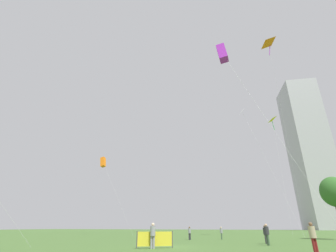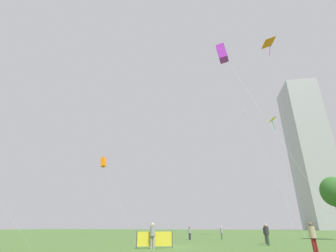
# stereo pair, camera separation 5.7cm
# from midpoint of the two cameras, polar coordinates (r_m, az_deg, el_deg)

# --- Properties ---
(ground) EXTENTS (280.00, 280.00, 0.00)m
(ground) POSITION_cam_midpoint_polar(r_m,az_deg,el_deg) (22.61, -0.45, -26.74)
(ground) COLOR #476B30
(person_standing_0) EXTENTS (0.41, 0.41, 1.83)m
(person_standing_0) POSITION_cam_midpoint_polar(r_m,az_deg,el_deg) (25.84, 22.32, -22.36)
(person_standing_0) COLOR #3F593F
(person_standing_0) RESTS_ON ground
(person_standing_1) EXTENTS (0.35, 0.35, 1.59)m
(person_standing_1) POSITION_cam_midpoint_polar(r_m,az_deg,el_deg) (36.04, 12.47, -23.32)
(person_standing_1) COLOR #3F593F
(person_standing_1) RESTS_ON ground
(person_standing_2) EXTENTS (0.35, 0.35, 1.59)m
(person_standing_2) POSITION_cam_midpoint_polar(r_m,az_deg,el_deg) (34.58, 5.08, -23.76)
(person_standing_2) COLOR #2D2D33
(person_standing_2) RESTS_ON ground
(person_standing_3) EXTENTS (0.41, 0.41, 1.84)m
(person_standing_3) POSITION_cam_midpoint_polar(r_m,az_deg,el_deg) (19.29, 31.02, -21.30)
(person_standing_3) COLOR maroon
(person_standing_3) RESTS_ON ground
(person_standing_4) EXTENTS (0.38, 0.38, 1.70)m
(person_standing_4) POSITION_cam_midpoint_polar(r_m,az_deg,el_deg) (28.28, 22.01, -22.45)
(person_standing_4) COLOR #2D2D33
(person_standing_4) RESTS_ON ground
(person_standing_5) EXTENTS (0.41, 0.41, 1.86)m
(person_standing_5) POSITION_cam_midpoint_polar(r_m,az_deg,el_deg) (20.82, -3.72, -24.08)
(person_standing_5) COLOR gray
(person_standing_5) RESTS_ON ground
(kite_flying_0) EXTENTS (6.81, 7.88, 24.19)m
(kite_flying_0) POSITION_cam_midpoint_polar(r_m,az_deg,el_deg) (51.60, 17.16, 3.11)
(kite_flying_0) COLOR silver
(kite_flying_0) RESTS_ON ground
(kite_flying_1) EXTENTS (1.58, 4.91, 23.58)m
(kite_flying_1) POSITION_cam_midpoint_polar(r_m,az_deg,el_deg) (56.57, 23.46, 1.15)
(kite_flying_1) COLOR silver
(kite_flying_1) RESTS_ON ground
(kite_flying_2) EXTENTS (2.83, 3.39, 35.01)m
(kite_flying_2) POSITION_cam_midpoint_polar(r_m,az_deg,el_deg) (52.90, 22.70, 17.42)
(kite_flying_2) COLOR silver
(kite_flying_2) RESTS_ON ground
(kite_flying_4) EXTENTS (7.09, 3.01, 19.36)m
(kite_flying_4) POSITION_cam_midpoint_polar(r_m,az_deg,el_deg) (26.69, 12.68, 16.44)
(kite_flying_4) COLOR silver
(kite_flying_4) RESTS_ON ground
(kite_flying_5) EXTENTS (8.57, 1.78, 16.34)m
(kite_flying_5) POSITION_cam_midpoint_polar(r_m,az_deg,el_deg) (57.03, -15.16, -8.26)
(kite_flying_5) COLOR silver
(kite_flying_5) RESTS_ON ground
(park_tree_0) EXTENTS (3.52, 3.52, 8.04)m
(park_tree_0) POSITION_cam_midpoint_polar(r_m,az_deg,el_deg) (41.05, 34.69, -12.86)
(park_tree_0) COLOR brown
(park_tree_0) RESTS_ON ground
(distant_highrise_0) EXTENTS (20.90, 25.60, 84.55)m
(distant_highrise_0) POSITION_cam_midpoint_polar(r_m,az_deg,el_deg) (163.32, 30.48, -5.17)
(distant_highrise_0) COLOR #A8A8AD
(distant_highrise_0) RESTS_ON ground
(event_banner) EXTENTS (2.51, 1.56, 1.26)m
(event_banner) POSITION_cam_midpoint_polar(r_m,az_deg,el_deg) (21.11, -3.21, -25.16)
(event_banner) COLOR #4C4C4C
(event_banner) RESTS_ON ground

